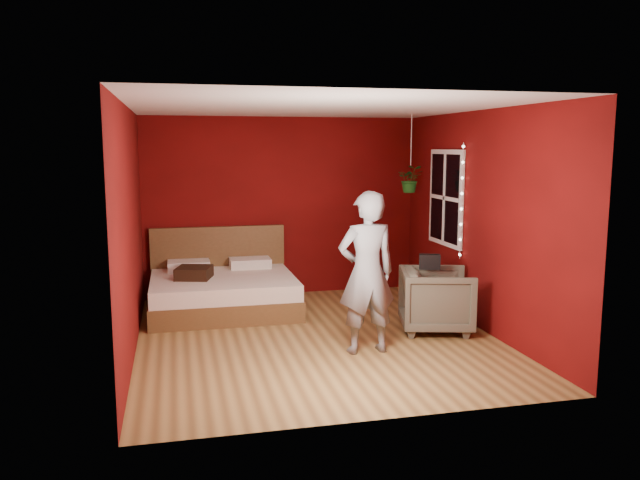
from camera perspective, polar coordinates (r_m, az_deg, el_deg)
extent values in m
plane|color=olive|center=(7.26, -0.33, -8.89)|extent=(4.50, 4.50, 0.00)
cube|color=#670A0A|center=(9.18, -3.48, 3.07)|extent=(4.00, 0.02, 2.60)
cube|color=#670A0A|center=(4.83, 5.65, -1.93)|extent=(4.00, 0.02, 2.60)
cube|color=#670A0A|center=(6.82, -17.03, 0.81)|extent=(0.02, 4.50, 2.60)
cube|color=#670A0A|center=(7.68, 14.46, 1.74)|extent=(0.02, 4.50, 2.60)
cube|color=silver|center=(6.94, -0.35, 12.15)|extent=(4.00, 4.50, 0.02)
cube|color=white|center=(8.44, 11.44, 3.80)|extent=(0.04, 0.97, 1.27)
cube|color=black|center=(8.44, 11.35, 3.80)|extent=(0.02, 0.85, 1.15)
cube|color=white|center=(8.44, 11.32, 3.80)|extent=(0.03, 0.05, 1.15)
cube|color=white|center=(8.44, 11.32, 3.80)|extent=(0.03, 0.85, 0.05)
cylinder|color=silver|center=(7.96, 12.82, 3.47)|extent=(0.01, 0.01, 1.45)
sphere|color=#FFF2CC|center=(8.04, 12.66, -1.32)|extent=(0.04, 0.04, 0.04)
sphere|color=#FFF2CC|center=(8.01, 12.70, 0.04)|extent=(0.04, 0.04, 0.04)
sphere|color=#FFF2CC|center=(7.99, 12.75, 1.41)|extent=(0.04, 0.04, 0.04)
sphere|color=#FFF2CC|center=(7.97, 12.79, 2.78)|extent=(0.04, 0.04, 0.04)
sphere|color=#FFF2CC|center=(7.95, 12.84, 4.16)|extent=(0.04, 0.04, 0.04)
sphere|color=#FFF2CC|center=(7.94, 12.89, 5.55)|extent=(0.04, 0.04, 0.04)
sphere|color=#FFF2CC|center=(7.93, 12.93, 6.94)|extent=(0.04, 0.04, 0.04)
sphere|color=#FFF2CC|center=(7.93, 12.98, 8.34)|extent=(0.04, 0.04, 0.04)
cube|color=brown|center=(8.42, -8.82, -5.60)|extent=(1.90, 1.61, 0.27)
cube|color=white|center=(8.36, -8.86, -4.02)|extent=(1.86, 1.58, 0.21)
cube|color=brown|center=(9.08, -9.25, -2.05)|extent=(1.90, 0.08, 1.04)
cube|color=silver|center=(8.84, -11.91, -2.29)|extent=(0.57, 0.36, 0.13)
cube|color=silver|center=(8.89, -6.41, -2.09)|extent=(0.57, 0.36, 0.13)
imported|color=slate|center=(6.57, 4.29, -3.01)|extent=(0.65, 0.44, 1.72)
imported|color=#555243|center=(7.54, 10.60, -5.40)|extent=(1.00, 0.99, 0.75)
cube|color=black|center=(7.42, 10.00, -1.96)|extent=(0.27, 0.20, 0.17)
cube|color=black|center=(8.27, -11.45, -2.95)|extent=(0.53, 0.53, 0.15)
cylinder|color=silver|center=(8.52, 8.35, 9.04)|extent=(0.01, 0.01, 0.68)
imported|color=#1C631D|center=(8.53, 8.27, 5.53)|extent=(0.41, 0.38, 0.37)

